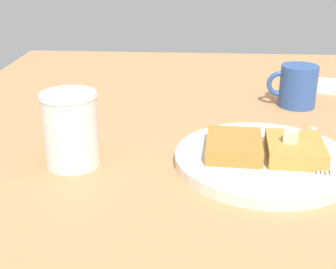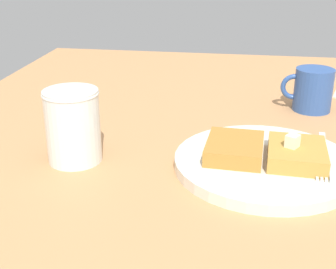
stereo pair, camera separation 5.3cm
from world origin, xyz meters
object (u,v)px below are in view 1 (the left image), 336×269
Objects in this scene: plate at (263,159)px; syrup_jar at (71,131)px; coffee_mug at (297,86)px; fork at (319,152)px.

plate is 26.89cm from syrup_jar.
coffee_mug is (-9.12, -25.66, 3.01)cm from plate.
fork is 34.62cm from syrup_jar.
coffee_mug is (-35.67, -27.07, -1.01)cm from syrup_jar.
fork reaches higher than plate.
syrup_jar reaches higher than plate.
coffee_mug is (-1.29, -24.62, 2.19)cm from fork.
syrup_jar is at bearing 3.03° from plate.
fork is (-7.84, -1.04, 0.83)cm from plate.
syrup_jar is at bearing 37.19° from coffee_mug.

